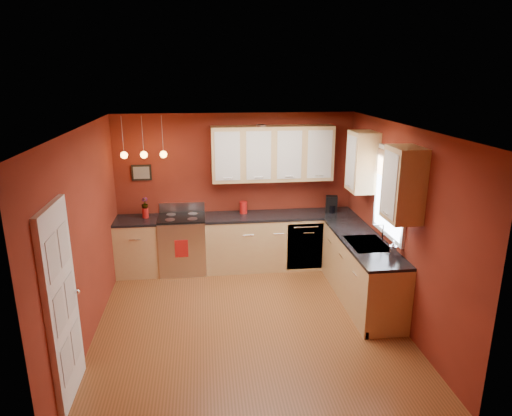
{
  "coord_description": "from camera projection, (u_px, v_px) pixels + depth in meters",
  "views": [
    {
      "loc": [
        -0.54,
        -5.43,
        3.23
      ],
      "look_at": [
        0.22,
        1.0,
        1.3
      ],
      "focal_mm": 32.0,
      "sensor_mm": 36.0,
      "label": 1
    }
  ],
  "objects": [
    {
      "name": "upper_cabinets_right",
      "position": [
        381.0,
        172.0,
        6.11
      ],
      "size": [
        0.35,
        1.95,
        0.9
      ],
      "primitive_type": "cube",
      "color": "tan",
      "rests_on": "wall_right"
    },
    {
      "name": "wall_right",
      "position": [
        399.0,
        225.0,
        6.0
      ],
      "size": [
        0.02,
        4.2,
        2.6
      ],
      "primitive_type": "cube",
      "color": "maroon",
      "rests_on": "floor"
    },
    {
      "name": "red_vase",
      "position": [
        145.0,
        213.0,
        7.46
      ],
      "size": [
        0.1,
        0.1,
        0.16
      ],
      "primitive_type": "cylinder",
      "color": "#AC1512",
      "rests_on": "counter_back_left"
    },
    {
      "name": "dishwasher_front",
      "position": [
        305.0,
        246.0,
        7.58
      ],
      "size": [
        0.6,
        0.02,
        0.8
      ],
      "primitive_type": "cube",
      "color": "silver",
      "rests_on": "base_cabinets_back_right"
    },
    {
      "name": "upper_cabinets_back",
      "position": [
        272.0,
        153.0,
        7.49
      ],
      "size": [
        2.0,
        0.35,
        0.9
      ],
      "primitive_type": "cube",
      "color": "tan",
      "rests_on": "wall_back"
    },
    {
      "name": "floor",
      "position": [
        249.0,
        322.0,
        6.15
      ],
      "size": [
        4.2,
        4.2,
        0.0
      ],
      "primitive_type": "plane",
      "color": "brown",
      "rests_on": "ground"
    },
    {
      "name": "pendant_lights",
      "position": [
        144.0,
        154.0,
        7.08
      ],
      "size": [
        0.71,
        0.11,
        0.66
      ],
      "color": "gray",
      "rests_on": "ceiling"
    },
    {
      "name": "counter_right",
      "position": [
        363.0,
        241.0,
        6.51
      ],
      "size": [
        0.62,
        2.1,
        0.04
      ],
      "primitive_type": "cube",
      "color": "black",
      "rests_on": "base_cabinets_right"
    },
    {
      "name": "wall_picture",
      "position": [
        142.0,
        173.0,
        7.49
      ],
      "size": [
        0.32,
        0.03,
        0.26
      ],
      "primitive_type": "cube",
      "color": "black",
      "rests_on": "wall_back"
    },
    {
      "name": "window",
      "position": [
        391.0,
        191.0,
        6.17
      ],
      "size": [
        0.06,
        1.02,
        1.22
      ],
      "color": "white",
      "rests_on": "wall_right"
    },
    {
      "name": "base_cabinets_back_right",
      "position": [
        280.0,
        241.0,
        7.82
      ],
      "size": [
        2.54,
        0.6,
        0.9
      ],
      "primitive_type": "cube",
      "color": "tan",
      "rests_on": "floor"
    },
    {
      "name": "soap_pump",
      "position": [
        393.0,
        248.0,
        5.9
      ],
      "size": [
        0.12,
        0.12,
        0.21
      ],
      "primitive_type": "imported",
      "rotation": [
        0.0,
        0.0,
        -0.38
      ],
      "color": "white",
      "rests_on": "counter_right"
    },
    {
      "name": "flowers",
      "position": [
        145.0,
        203.0,
        7.42
      ],
      "size": [
        0.14,
        0.14,
        0.19
      ],
      "primitive_type": "imported",
      "rotation": [
        0.0,
        0.0,
        -0.34
      ],
      "color": "#AC1512",
      "rests_on": "red_vase"
    },
    {
      "name": "door_left_wall",
      "position": [
        62.0,
        305.0,
        4.5
      ],
      "size": [
        0.12,
        0.82,
        2.05
      ],
      "color": "white",
      "rests_on": "floor"
    },
    {
      "name": "base_cabinets_right",
      "position": [
        361.0,
        271.0,
        6.64
      ],
      "size": [
        0.6,
        2.1,
        0.9
      ],
      "primitive_type": "cube",
      "color": "tan",
      "rests_on": "floor"
    },
    {
      "name": "base_cabinets_back_left",
      "position": [
        138.0,
        247.0,
        7.55
      ],
      "size": [
        0.7,
        0.6,
        0.9
      ],
      "primitive_type": "cube",
      "color": "tan",
      "rests_on": "floor"
    },
    {
      "name": "ceiling",
      "position": [
        248.0,
        128.0,
        5.41
      ],
      "size": [
        4.0,
        4.2,
        0.02
      ],
      "primitive_type": "cube",
      "color": "silver",
      "rests_on": "wall_back"
    },
    {
      "name": "dish_towel",
      "position": [
        181.0,
        249.0,
        7.3
      ],
      "size": [
        0.21,
        0.01,
        0.29
      ],
      "primitive_type": "cube",
      "color": "#AC1512",
      "rests_on": "gas_range"
    },
    {
      "name": "red_canister",
      "position": [
        243.0,
        207.0,
        7.7
      ],
      "size": [
        0.13,
        0.13,
        0.2
      ],
      "color": "#AC1512",
      "rests_on": "counter_back_right"
    },
    {
      "name": "wall_front",
      "position": [
        273.0,
        315.0,
        3.78
      ],
      "size": [
        4.0,
        0.02,
        2.6
      ],
      "primitive_type": "cube",
      "color": "maroon",
      "rests_on": "floor"
    },
    {
      "name": "coffee_maker",
      "position": [
        332.0,
        205.0,
        7.77
      ],
      "size": [
        0.22,
        0.22,
        0.28
      ],
      "rotation": [
        0.0,
        0.0,
        -0.23
      ],
      "color": "black",
      "rests_on": "counter_back_right"
    },
    {
      "name": "counter_back_left",
      "position": [
        136.0,
        220.0,
        7.42
      ],
      "size": [
        0.7,
        0.62,
        0.04
      ],
      "primitive_type": "cube",
      "color": "black",
      "rests_on": "base_cabinets_back_left"
    },
    {
      "name": "wall_left",
      "position": [
        85.0,
        237.0,
        5.56
      ],
      "size": [
        0.02,
        4.2,
        2.6
      ],
      "primitive_type": "cube",
      "color": "maroon",
      "rests_on": "floor"
    },
    {
      "name": "counter_back_right",
      "position": [
        281.0,
        215.0,
        7.68
      ],
      "size": [
        2.54,
        0.62,
        0.04
      ],
      "primitive_type": "cube",
      "color": "black",
      "rests_on": "base_cabinets_back_right"
    },
    {
      "name": "sink",
      "position": [
        367.0,
        245.0,
        6.36
      ],
      "size": [
        0.5,
        0.7,
        0.33
      ],
      "color": "gray",
      "rests_on": "counter_right"
    },
    {
      "name": "wall_back",
      "position": [
        236.0,
        190.0,
        7.78
      ],
      "size": [
        4.0,
        0.02,
        2.6
      ],
      "primitive_type": "cube",
      "color": "maroon",
      "rests_on": "floor"
    },
    {
      "name": "gas_range",
      "position": [
        183.0,
        244.0,
        7.62
      ],
      "size": [
        0.76,
        0.64,
        1.11
      ],
      "color": "silver",
      "rests_on": "floor"
    }
  ]
}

